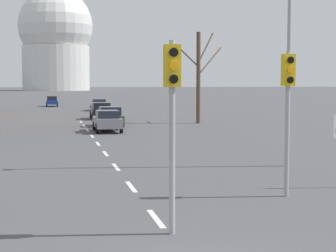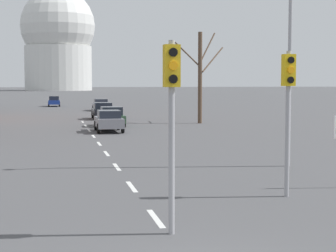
% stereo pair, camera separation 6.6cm
% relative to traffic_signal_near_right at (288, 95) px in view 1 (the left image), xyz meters
% --- Properties ---
extents(lane_stripe_0, '(0.16, 2.00, 0.01)m').
position_rel_traffic_signal_near_right_xyz_m(lane_stripe_0, '(-4.45, -1.94, -3.12)').
color(lane_stripe_0, silver).
rests_on(lane_stripe_0, ground_plane).
extents(lane_stripe_1, '(0.16, 2.00, 0.01)m').
position_rel_traffic_signal_near_right_xyz_m(lane_stripe_1, '(-4.45, 2.56, -3.12)').
color(lane_stripe_1, silver).
rests_on(lane_stripe_1, ground_plane).
extents(lane_stripe_2, '(0.16, 2.00, 0.01)m').
position_rel_traffic_signal_near_right_xyz_m(lane_stripe_2, '(-4.45, 7.06, -3.12)').
color(lane_stripe_2, silver).
rests_on(lane_stripe_2, ground_plane).
extents(lane_stripe_3, '(0.16, 2.00, 0.01)m').
position_rel_traffic_signal_near_right_xyz_m(lane_stripe_3, '(-4.45, 11.56, -3.12)').
color(lane_stripe_3, silver).
rests_on(lane_stripe_3, ground_plane).
extents(lane_stripe_4, '(0.16, 2.00, 0.01)m').
position_rel_traffic_signal_near_right_xyz_m(lane_stripe_4, '(-4.45, 16.06, -3.12)').
color(lane_stripe_4, silver).
rests_on(lane_stripe_4, ground_plane).
extents(lane_stripe_5, '(0.16, 2.00, 0.01)m').
position_rel_traffic_signal_near_right_xyz_m(lane_stripe_5, '(-4.45, 20.56, -3.12)').
color(lane_stripe_5, silver).
rests_on(lane_stripe_5, ground_plane).
extents(lane_stripe_6, '(0.16, 2.00, 0.01)m').
position_rel_traffic_signal_near_right_xyz_m(lane_stripe_6, '(-4.45, 25.06, -3.12)').
color(lane_stripe_6, silver).
rests_on(lane_stripe_6, ground_plane).
extents(lane_stripe_7, '(0.16, 2.00, 0.01)m').
position_rel_traffic_signal_near_right_xyz_m(lane_stripe_7, '(-4.45, 29.56, -3.12)').
color(lane_stripe_7, silver).
rests_on(lane_stripe_7, ground_plane).
extents(lane_stripe_8, '(0.16, 2.00, 0.01)m').
position_rel_traffic_signal_near_right_xyz_m(lane_stripe_8, '(-4.45, 34.06, -3.12)').
color(lane_stripe_8, silver).
rests_on(lane_stripe_8, ground_plane).
extents(traffic_signal_near_right, '(0.36, 0.34, 4.46)m').
position_rel_traffic_signal_near_right_xyz_m(traffic_signal_near_right, '(0.00, 0.00, 0.00)').
color(traffic_signal_near_right, '#9E9EA3').
rests_on(traffic_signal_near_right, ground_plane).
extents(traffic_signal_centre_tall, '(0.36, 0.34, 4.46)m').
position_rel_traffic_signal_near_right_xyz_m(traffic_signal_centre_tall, '(-4.35, -3.46, 0.00)').
color(traffic_signal_centre_tall, '#9E9EA3').
rests_on(traffic_signal_centre_tall, ground_plane).
extents(street_lamp_right, '(2.31, 0.36, 9.65)m').
position_rel_traffic_signal_near_right_xyz_m(street_lamp_right, '(2.25, 5.86, 2.70)').
color(street_lamp_right, '#9E9EA3').
rests_on(street_lamp_right, ground_plane).
extents(sedan_near_left, '(1.69, 4.16, 1.50)m').
position_rel_traffic_signal_near_right_xyz_m(sedan_near_left, '(-6.85, 67.28, -2.36)').
color(sedan_near_left, navy).
rests_on(sedan_near_left, ground_plane).
extents(sedan_near_right, '(1.88, 4.39, 1.46)m').
position_rel_traffic_signal_near_right_xyz_m(sedan_near_right, '(-1.23, 53.61, -2.38)').
color(sedan_near_right, '#B7B7BC').
rests_on(sedan_near_right, ground_plane).
extents(sedan_mid_centre, '(1.85, 4.23, 1.53)m').
position_rel_traffic_signal_near_right_xyz_m(sedan_mid_centre, '(-3.14, 23.76, -2.33)').
color(sedan_mid_centre, slate).
rests_on(sedan_mid_centre, ground_plane).
extents(sedan_far_left, '(1.95, 4.10, 1.57)m').
position_rel_traffic_signal_near_right_xyz_m(sedan_far_left, '(-2.46, 28.64, -2.33)').
color(sedan_far_left, '#2D4C33').
rests_on(sedan_far_left, ground_plane).
extents(sedan_far_right, '(1.95, 4.20, 1.59)m').
position_rel_traffic_signal_near_right_xyz_m(sedan_far_right, '(-2.36, 37.65, -2.31)').
color(sedan_far_right, black).
rests_on(sedan_far_right, ground_plane).
extents(bare_tree_right_near, '(5.05, 2.82, 7.86)m').
position_rel_traffic_signal_near_right_xyz_m(bare_tree_right_near, '(5.39, 30.55, 1.05)').
color(bare_tree_right_near, brown).
rests_on(bare_tree_right_near, ground_plane).
extents(capitol_dome, '(31.32, 31.32, 44.24)m').
position_rel_traffic_signal_near_right_xyz_m(capitol_dome, '(-4.45, 228.46, 18.42)').
color(capitol_dome, silver).
rests_on(capitol_dome, ground_plane).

